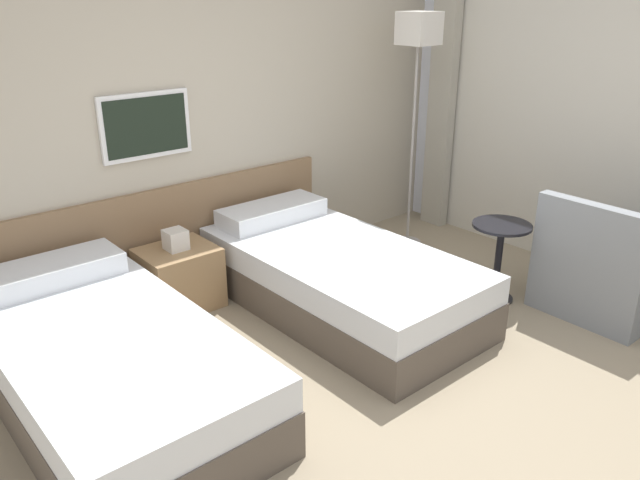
{
  "coord_description": "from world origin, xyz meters",
  "views": [
    {
      "loc": [
        -2.37,
        -1.87,
        2.09
      ],
      "look_at": [
        0.05,
        0.95,
        0.59
      ],
      "focal_mm": 35.0,
      "sensor_mm": 36.0,
      "label": 1
    }
  ],
  "objects_px": {
    "bed_near_door": "(108,364)",
    "armchair": "(603,274)",
    "nightstand": "(179,277)",
    "bed_near_window": "(338,277)",
    "floor_lamp": "(418,47)",
    "side_table": "(500,248)"
  },
  "relations": [
    {
      "from": "floor_lamp",
      "to": "armchair",
      "type": "height_order",
      "value": "floor_lamp"
    },
    {
      "from": "bed_near_door",
      "to": "armchair",
      "type": "distance_m",
      "value": 3.25
    },
    {
      "from": "floor_lamp",
      "to": "side_table",
      "type": "relative_size",
      "value": 3.35
    },
    {
      "from": "nightstand",
      "to": "armchair",
      "type": "bearing_deg",
      "value": -41.8
    },
    {
      "from": "floor_lamp",
      "to": "side_table",
      "type": "distance_m",
      "value": 1.74
    },
    {
      "from": "bed_near_door",
      "to": "bed_near_window",
      "type": "relative_size",
      "value": 1.0
    },
    {
      "from": "nightstand",
      "to": "floor_lamp",
      "type": "relative_size",
      "value": 0.3
    },
    {
      "from": "bed_near_window",
      "to": "floor_lamp",
      "type": "distance_m",
      "value": 1.99
    },
    {
      "from": "bed_near_door",
      "to": "bed_near_window",
      "type": "distance_m",
      "value": 1.66
    },
    {
      "from": "bed_near_door",
      "to": "armchair",
      "type": "xyz_separation_m",
      "value": [
        3.02,
        -1.22,
        0.04
      ]
    },
    {
      "from": "armchair",
      "to": "bed_near_door",
      "type": "bearing_deg",
      "value": 68.59
    },
    {
      "from": "bed_near_window",
      "to": "floor_lamp",
      "type": "height_order",
      "value": "floor_lamp"
    },
    {
      "from": "nightstand",
      "to": "floor_lamp",
      "type": "height_order",
      "value": "floor_lamp"
    },
    {
      "from": "side_table",
      "to": "armchair",
      "type": "bearing_deg",
      "value": -54.68
    },
    {
      "from": "bed_near_door",
      "to": "floor_lamp",
      "type": "xyz_separation_m",
      "value": [
        2.94,
        0.49,
        1.44
      ]
    },
    {
      "from": "floor_lamp",
      "to": "side_table",
      "type": "bearing_deg",
      "value": -106.05
    },
    {
      "from": "bed_near_window",
      "to": "side_table",
      "type": "distance_m",
      "value": 1.16
    },
    {
      "from": "bed_near_window",
      "to": "nightstand",
      "type": "relative_size",
      "value": 3.5
    },
    {
      "from": "side_table",
      "to": "bed_near_door",
      "type": "bearing_deg",
      "value": 166.03
    },
    {
      "from": "floor_lamp",
      "to": "armchair",
      "type": "xyz_separation_m",
      "value": [
        0.08,
        -1.71,
        -1.4
      ]
    },
    {
      "from": "nightstand",
      "to": "armchair",
      "type": "distance_m",
      "value": 2.93
    },
    {
      "from": "bed_near_door",
      "to": "bed_near_window",
      "type": "bearing_deg",
      "value": 0.0
    }
  ]
}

